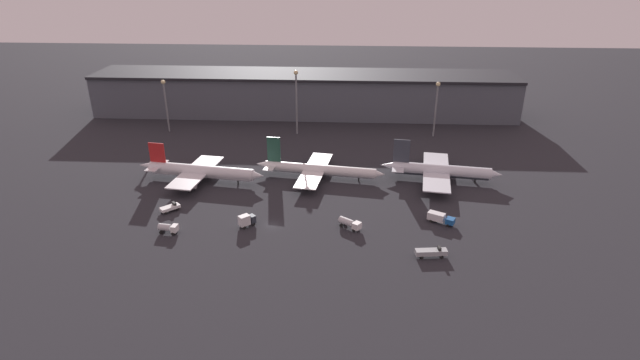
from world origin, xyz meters
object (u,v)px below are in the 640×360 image
(airplane_1, at_px, (318,170))
(airplane_2, at_px, (440,171))
(service_vehicle_1, at_px, (440,218))
(service_vehicle_3, at_px, (170,208))
(service_vehicle_5, at_px, (431,252))
(service_vehicle_0, at_px, (350,223))
(airplane_0, at_px, (200,171))
(service_vehicle_2, at_px, (168,228))
(service_vehicle_4, at_px, (246,220))

(airplane_1, height_order, airplane_2, airplane_2)
(service_vehicle_1, relative_size, service_vehicle_3, 1.34)
(service_vehicle_1, height_order, service_vehicle_5, service_vehicle_1)
(service_vehicle_0, xyz_separation_m, service_vehicle_1, (25.22, 4.32, 0.06))
(airplane_0, relative_size, airplane_2, 1.10)
(airplane_1, distance_m, airplane_2, 40.36)
(service_vehicle_0, distance_m, service_vehicle_3, 53.01)
(service_vehicle_2, bearing_deg, service_vehicle_1, 14.26)
(airplane_0, bearing_deg, airplane_1, 15.25)
(airplane_0, relative_size, airplane_1, 0.99)
(airplane_0, distance_m, service_vehicle_3, 21.92)
(service_vehicle_2, height_order, service_vehicle_5, service_vehicle_5)
(service_vehicle_0, bearing_deg, service_vehicle_2, -137.66)
(service_vehicle_4, bearing_deg, airplane_0, 84.02)
(service_vehicle_1, distance_m, service_vehicle_4, 53.89)
(airplane_1, bearing_deg, service_vehicle_5, -48.27)
(airplane_1, relative_size, service_vehicle_0, 6.74)
(service_vehicle_1, relative_size, service_vehicle_2, 1.41)
(airplane_0, xyz_separation_m, service_vehicle_0, (49.47, -28.72, -1.87))
(airplane_0, distance_m, airplane_1, 39.08)
(service_vehicle_0, distance_m, service_vehicle_5, 24.19)
(airplane_1, bearing_deg, service_vehicle_3, -139.58)
(airplane_1, bearing_deg, airplane_0, -164.75)
(airplane_2, xyz_separation_m, service_vehicle_4, (-58.11, -34.30, -1.51))
(service_vehicle_2, bearing_deg, airplane_2, 33.29)
(airplane_2, height_order, service_vehicle_2, airplane_2)
(airplane_0, distance_m, service_vehicle_0, 57.23)
(service_vehicle_5, bearing_deg, airplane_2, 72.50)
(airplane_0, height_order, service_vehicle_5, airplane_0)
(service_vehicle_4, bearing_deg, airplane_2, -11.09)
(airplane_2, height_order, service_vehicle_1, airplane_2)
(service_vehicle_4, bearing_deg, service_vehicle_1, -36.44)
(airplane_2, height_order, service_vehicle_4, airplane_2)
(airplane_1, xyz_separation_m, service_vehicle_0, (10.70, -33.56, -1.36))
(airplane_1, relative_size, service_vehicle_2, 8.11)
(service_vehicle_5, bearing_deg, service_vehicle_2, 167.30)
(service_vehicle_2, height_order, service_vehicle_3, service_vehicle_2)
(airplane_0, relative_size, service_vehicle_3, 7.63)
(airplane_2, xyz_separation_m, service_vehicle_1, (-4.44, -29.40, -1.79))
(airplane_1, xyz_separation_m, service_vehicle_1, (35.92, -29.24, -1.30))
(airplane_0, distance_m, airplane_2, 79.29)
(airplane_0, xyz_separation_m, service_vehicle_2, (0.56, -33.98, -1.93))
(airplane_0, distance_m, service_vehicle_4, 36.09)
(service_vehicle_2, bearing_deg, airplane_0, 97.84)
(service_vehicle_4, distance_m, service_vehicle_5, 50.36)
(service_vehicle_5, bearing_deg, airplane_0, 142.83)
(airplane_1, bearing_deg, airplane_2, 8.36)
(airplane_1, distance_m, service_vehicle_0, 35.25)
(service_vehicle_3, relative_size, service_vehicle_4, 1.19)
(airplane_0, height_order, service_vehicle_3, airplane_0)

